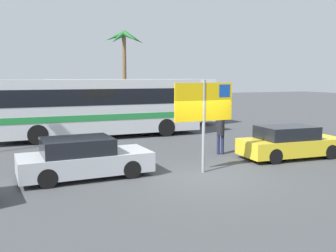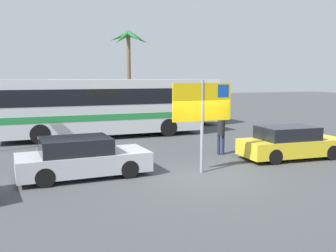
# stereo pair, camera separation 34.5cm
# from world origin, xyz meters

# --- Properties ---
(ground) EXTENTS (120.00, 120.00, 0.00)m
(ground) POSITION_xyz_m (0.00, 0.00, 0.00)
(ground) COLOR #424447
(bus_front_coach) EXTENTS (11.00, 2.67, 3.17)m
(bus_front_coach) POSITION_xyz_m (-1.27, 9.82, 1.78)
(bus_front_coach) COLOR silver
(bus_front_coach) RESTS_ON ground
(bus_rear_coach) EXTENTS (11.00, 2.67, 3.17)m
(bus_rear_coach) POSITION_xyz_m (1.69, 13.07, 1.78)
(bus_rear_coach) COLOR white
(bus_rear_coach) RESTS_ON ground
(ferry_sign) EXTENTS (2.20, 0.11, 3.20)m
(ferry_sign) POSITION_xyz_m (0.24, 0.65, 2.33)
(ferry_sign) COLOR gray
(ferry_sign) RESTS_ON ground
(car_yellow) EXTENTS (4.37, 1.97, 1.32)m
(car_yellow) POSITION_xyz_m (4.59, 1.34, 0.64)
(car_yellow) COLOR yellow
(car_yellow) RESTS_ON ground
(car_silver) EXTENTS (4.32, 1.95, 1.32)m
(car_silver) POSITION_xyz_m (-3.76, 1.64, 0.64)
(car_silver) COLOR #B7BABF
(car_silver) RESTS_ON ground
(pedestrian_near_sign) EXTENTS (0.32, 0.32, 1.73)m
(pedestrian_near_sign) POSITION_xyz_m (2.35, 3.10, 1.02)
(pedestrian_near_sign) COLOR #1E2347
(pedestrian_near_sign) RESTS_ON ground
(palm_tree_seaside) EXTENTS (3.12, 3.32, 7.02)m
(palm_tree_seaside) POSITION_xyz_m (2.84, 18.94, 5.54)
(palm_tree_seaside) COLOR brown
(palm_tree_seaside) RESTS_ON ground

